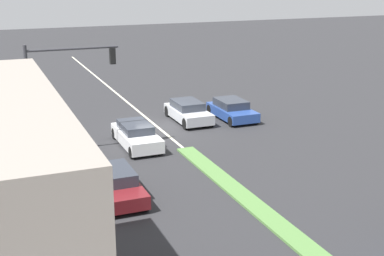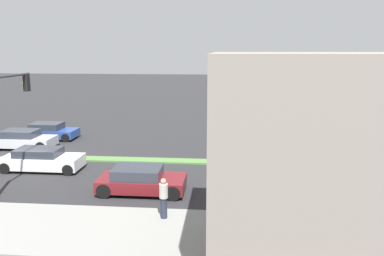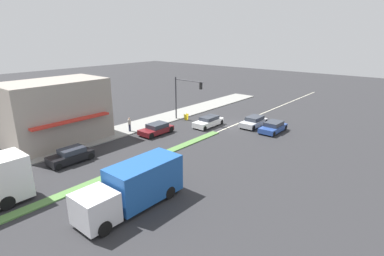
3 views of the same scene
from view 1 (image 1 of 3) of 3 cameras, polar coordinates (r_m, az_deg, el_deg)
The scene contains 8 objects.
lane_marking_center at distance 31.86m, azimuth -3.39°, elevation -0.14°, with size 0.16×60.00×0.01m, color beige.
traffic_signal_main at distance 27.09m, azimuth -14.11°, elevation 4.91°, with size 4.59×0.34×5.60m.
pedestrian at distance 20.44m, azimuth -15.22°, elevation -7.55°, with size 0.34×0.34×1.63m.
warning_aframe_sign at distance 28.42m, azimuth -13.92°, elevation -1.79°, with size 0.45×0.53×0.84m.
sedan_maroon at distance 22.44m, azimuth -8.35°, elevation -5.97°, with size 1.92×4.05×1.23m.
coupe_blue at distance 34.06m, azimuth 4.28°, elevation 1.96°, with size 1.88×4.01×1.22m.
sedan_silver at distance 33.38m, azimuth -0.41°, elevation 1.76°, with size 1.84×4.10×1.27m.
van_white at distance 28.79m, azimuth -5.96°, elevation -0.77°, with size 1.75×4.33×1.24m.
Camera 1 is at (9.69, 28.95, 9.10)m, focal length 50.00 mm.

